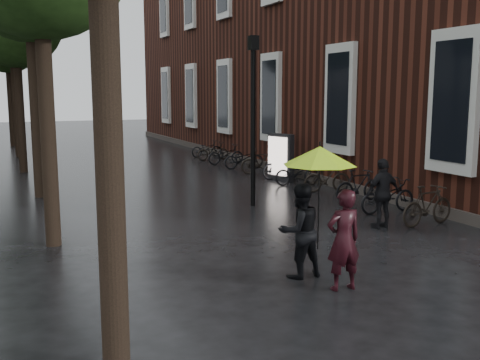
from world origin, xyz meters
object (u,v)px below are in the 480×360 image
ad_lightbox (280,157)px  parked_bicycles (279,167)px  pedestrian_walking (383,193)px  lamp_post (253,104)px  person_burgundy (344,240)px  person_black (300,231)px

ad_lightbox → parked_bicycles: bearing=55.0°
pedestrian_walking → lamp_post: size_ratio=0.35×
ad_lightbox → person_burgundy: bearing=-129.1°
person_burgundy → lamp_post: size_ratio=0.35×
person_burgundy → person_black: 0.91m
pedestrian_walking → ad_lightbox: 7.49m
person_burgundy → pedestrian_walking: 4.58m
parked_bicycles → person_black: bearing=-116.1°
person_black → lamp_post: lamp_post is taller
person_black → parked_bicycles: person_black is taller
pedestrian_walking → parked_bicycles: 7.77m
person_burgundy → pedestrian_walking: (3.29, 3.19, -0.01)m
ad_lightbox → pedestrian_walking: bearing=-115.3°
person_burgundy → ad_lightbox: 11.49m
parked_bicycles → ad_lightbox: ad_lightbox is taller
person_black → ad_lightbox: bearing=-118.8°
pedestrian_walking → lamp_post: (-1.70, 3.65, 2.05)m
person_burgundy → person_black: bearing=-65.8°
ad_lightbox → lamp_post: (-2.88, -3.74, 2.02)m
pedestrian_walking → ad_lightbox: size_ratio=0.97×
person_burgundy → lamp_post: lamp_post is taller
person_burgundy → ad_lightbox: size_ratio=0.98×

